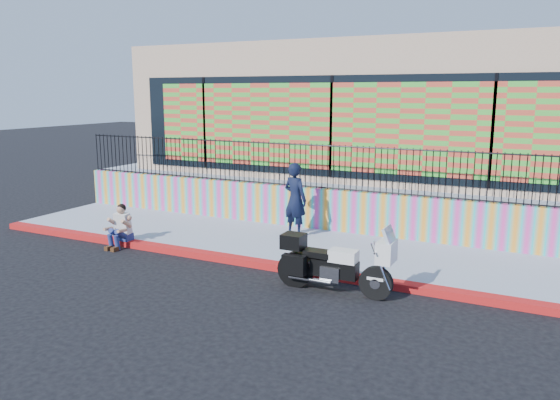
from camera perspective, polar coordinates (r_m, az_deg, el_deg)
The scene contains 10 objects.
ground at distance 12.14m, azimuth -1.97°, elevation -7.02°, with size 90.00×90.00×0.00m, color black.
red_curb at distance 12.11m, azimuth -1.97°, elevation -6.68°, with size 16.00×0.30×0.15m, color red.
sidewalk at distance 13.52m, azimuth 1.36°, elevation -4.76°, with size 16.00×3.00×0.15m, color #8E96AB.
mural_wall at distance 14.80m, azimuth 4.00°, elevation -0.89°, with size 16.00×0.20×1.10m, color #EA3DA1.
metal_fence at distance 14.60m, azimuth 4.06°, elevation 3.52°, with size 15.80×0.04×1.20m, color black, non-canonical shape.
elevated_platform at distance 19.54m, azimuth 9.73°, elevation 1.71°, with size 16.00×10.00×1.25m, color #8E96AB.
storefront_building at distance 19.08m, azimuth 9.80°, elevation 9.41°, with size 14.00×8.06×4.00m.
police_motorcycle at distance 10.55m, azimuth 5.51°, elevation -6.51°, with size 2.28×0.75×1.42m.
police_officer at distance 13.98m, azimuth 1.60°, elevation 0.07°, with size 0.69×0.45×1.89m, color black.
seated_man at distance 14.05m, azimuth -16.48°, elevation -3.04°, with size 0.54×0.71×1.06m.
Camera 1 is at (5.50, -10.13, 3.80)m, focal length 35.00 mm.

